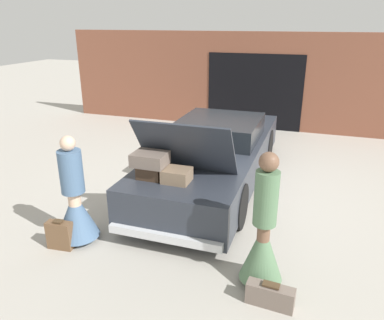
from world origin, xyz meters
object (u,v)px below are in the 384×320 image
(person_left, at_px, (75,205))
(suitcase_beside_left_person, at_px, (60,235))
(person_right, at_px, (263,239))
(car, at_px, (215,155))
(suitcase_beside_right_person, at_px, (270,296))

(person_left, xyz_separation_m, suitcase_beside_left_person, (-0.12, -0.27, -0.37))
(person_right, bearing_deg, car, 34.86)
(person_right, bearing_deg, suitcase_beside_right_person, -145.98)
(person_right, bearing_deg, person_left, 96.37)
(suitcase_beside_left_person, distance_m, suitcase_beside_right_person, 3.03)
(car, bearing_deg, suitcase_beside_right_person, -64.12)
(car, height_order, suitcase_beside_left_person, car)
(car, distance_m, person_right, 3.13)
(suitcase_beside_right_person, bearing_deg, person_right, 115.13)
(person_left, xyz_separation_m, suitcase_beside_right_person, (2.90, -0.48, -0.44))
(person_left, bearing_deg, suitcase_beside_right_person, 86.33)
(car, relative_size, person_right, 3.04)
(suitcase_beside_left_person, bearing_deg, person_left, 66.69)
(car, height_order, person_right, car)
(suitcase_beside_left_person, height_order, suitcase_beside_right_person, suitcase_beside_left_person)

